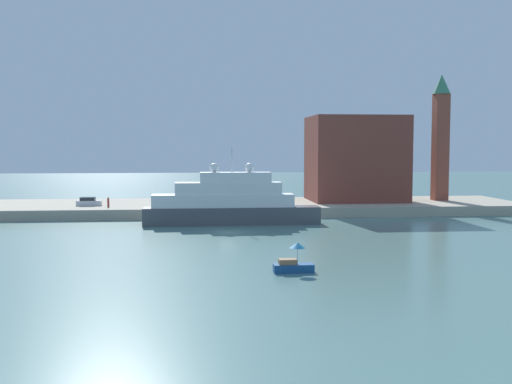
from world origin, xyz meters
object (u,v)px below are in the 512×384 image
object	(u,v)px
mooring_bollard	(219,206)
small_motorboat	(293,263)
large_yacht	(229,204)
bell_tower	(441,133)
person_figure	(108,202)
harbor_building	(356,159)
parked_car	(89,202)

from	to	relation	value
mooring_bollard	small_motorboat	bearing A→B (deg)	-83.10
large_yacht	bell_tower	size ratio (longest dim) A/B	1.13
bell_tower	person_figure	size ratio (longest dim) A/B	14.00
large_yacht	small_motorboat	xyz separation A→B (m)	(4.09, -36.77, -2.30)
small_motorboat	person_figure	xyz separation A→B (m)	(-24.07, 48.66, 1.59)
large_yacht	bell_tower	xyz separation A→B (m)	(41.39, 19.38, 11.42)
small_motorboat	mooring_bollard	distance (m)	45.16
large_yacht	harbor_building	world-z (taller)	harbor_building
parked_car	large_yacht	bearing A→B (deg)	-31.99
harbor_building	parked_car	size ratio (longest dim) A/B	4.13
small_motorboat	harbor_building	xyz separation A→B (m)	(21.08, 57.12, 8.78)
parked_car	person_figure	world-z (taller)	person_figure
harbor_building	mooring_bollard	bearing A→B (deg)	-155.11
harbor_building	bell_tower	world-z (taller)	bell_tower
small_motorboat	mooring_bollard	bearing A→B (deg)	96.90
large_yacht	person_figure	world-z (taller)	large_yacht
bell_tower	mooring_bollard	size ratio (longest dim) A/B	32.39
large_yacht	harbor_building	bearing A→B (deg)	38.95
large_yacht	parked_car	distance (m)	27.99
large_yacht	harbor_building	distance (m)	33.01
small_motorboat	person_figure	world-z (taller)	person_figure
small_motorboat	parked_car	bearing A→B (deg)	118.34
small_motorboat	person_figure	distance (m)	54.31
bell_tower	large_yacht	bearing A→B (deg)	-154.91
small_motorboat	parked_car	world-z (taller)	parked_car
mooring_bollard	parked_car	bearing A→B (deg)	163.17
large_yacht	small_motorboat	size ratio (longest dim) A/B	7.08
harbor_building	person_figure	bearing A→B (deg)	-169.39
bell_tower	person_figure	bearing A→B (deg)	-173.05
large_yacht	mooring_bollard	distance (m)	8.24
harbor_building	mooring_bollard	world-z (taller)	harbor_building
small_motorboat	harbor_building	distance (m)	61.51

